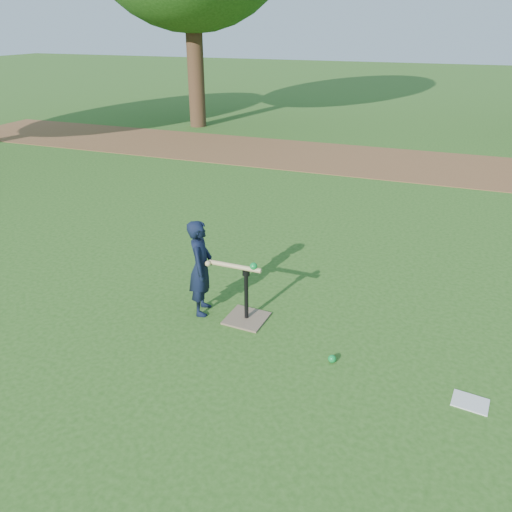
% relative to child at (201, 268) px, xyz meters
% --- Properties ---
extents(ground, '(80.00, 80.00, 0.00)m').
position_rel_child_xyz_m(ground, '(0.89, 0.03, -0.56)').
color(ground, '#285116').
rests_on(ground, ground).
extents(dirt_strip, '(24.00, 3.00, 0.01)m').
position_rel_child_xyz_m(dirt_strip, '(0.89, 7.53, -0.55)').
color(dirt_strip, brown).
rests_on(dirt_strip, ground).
extents(child, '(0.37, 0.46, 1.11)m').
position_rel_child_xyz_m(child, '(0.00, 0.00, 0.00)').
color(child, black).
rests_on(child, ground).
extents(wiffle_ball_ground, '(0.08, 0.08, 0.08)m').
position_rel_child_xyz_m(wiffle_ball_ground, '(1.60, -0.42, -0.52)').
color(wiffle_ball_ground, '#0B8231').
rests_on(wiffle_ball_ground, ground).
extents(clipboard, '(0.33, 0.27, 0.01)m').
position_rel_child_xyz_m(clipboard, '(2.86, -0.55, -0.55)').
color(clipboard, silver).
rests_on(clipboard, ground).
extents(batting_tee, '(0.46, 0.46, 0.61)m').
position_rel_child_xyz_m(batting_tee, '(0.53, 0.01, -0.45)').
color(batting_tee, '#77604B').
rests_on(batting_tee, ground).
extents(swing_action, '(0.63, 0.10, 0.12)m').
position_rel_child_xyz_m(swing_action, '(0.43, -0.01, 0.10)').
color(swing_action, tan).
rests_on(swing_action, ground).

